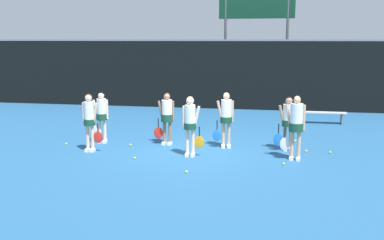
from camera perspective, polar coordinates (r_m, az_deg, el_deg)
The scene contains 20 objects.
ground_plane at distance 13.60m, azimuth -0.11°, elevation -3.89°, with size 140.00×140.00×0.00m, color #235684.
fence_windscreen at distance 21.53m, azimuth 4.03°, elevation 5.82°, with size 60.00×0.08×3.30m.
scoreboard at distance 22.85m, azimuth 8.21°, elevation 13.56°, with size 3.70×0.15×6.01m.
bench_courtside at distance 18.56m, azimuth 15.87°, elevation 0.81°, with size 2.10×0.37×0.46m.
player_0 at distance 13.64m, azimuth -12.89°, elevation 0.26°, with size 0.62×0.33×1.73m.
player_1 at distance 12.76m, azimuth -0.22°, elevation -0.14°, with size 0.63×0.35×1.73m.
player_2 at distance 12.66m, azimuth 13.07°, elevation -0.29°, with size 0.66×0.39×1.80m.
player_3 at distance 14.74m, azimuth -11.42°, elevation 0.83°, with size 0.62×0.35×1.65m.
player_4 at distance 14.20m, azimuth -3.22°, elevation 0.71°, with size 0.67×0.39×1.65m.
player_5 at distance 13.81m, azimuth 4.34°, elevation 0.57°, with size 0.63×0.36×1.71m.
player_6 at distance 13.73m, azimuth 12.10°, elevation 0.10°, with size 0.65×0.38×1.63m.
tennis_ball_0 at distance 13.84m, azimuth 14.30°, elevation -3.83°, with size 0.07×0.07×0.07m, color #CCE033.
tennis_ball_1 at distance 11.36m, azimuth -0.70°, elevation -6.60°, with size 0.07×0.07×0.07m, color #CCE033.
tennis_ball_2 at distance 14.86m, azimuth -15.68°, elevation -2.93°, with size 0.06×0.06×0.06m, color #CCE033.
tennis_ball_3 at distance 12.74m, azimuth -7.29°, elevation -4.81°, with size 0.07×0.07×0.07m, color #CCE033.
tennis_ball_4 at distance 12.30m, azimuth 11.57°, elevation -5.48°, with size 0.07×0.07×0.07m, color #CCE033.
tennis_ball_5 at distance 13.85m, azimuth 17.14°, elevation -3.96°, with size 0.06×0.06×0.06m, color #CCE033.
tennis_ball_6 at distance 14.29m, azimuth -7.82°, elevation -3.15°, with size 0.07×0.07×0.07m, color #CCE033.
tennis_ball_7 at distance 15.82m, azimuth -11.42°, elevation -1.94°, with size 0.07×0.07×0.07m, color #CCE033.
tennis_ball_8 at distance 15.09m, azimuth 12.97°, elevation -2.60°, with size 0.07×0.07×0.07m, color #CCE033.
Camera 1 is at (2.44, -12.96, 3.33)m, focal length 42.00 mm.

